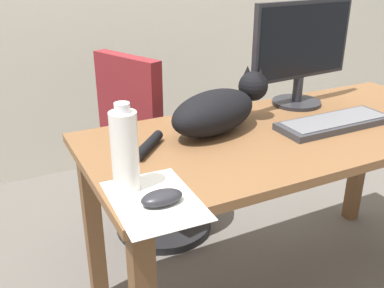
{
  "coord_description": "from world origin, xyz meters",
  "views": [
    {
      "loc": [
        -0.98,
        -1.14,
        1.3
      ],
      "look_at": [
        -0.44,
        -0.08,
        0.78
      ],
      "focal_mm": 41.0,
      "sensor_mm": 36.0,
      "label": 1
    }
  ],
  "objects_px": {
    "water_bottle": "(125,151)",
    "monitor": "(302,50)",
    "office_chair": "(154,161)",
    "cat": "(218,109)",
    "computer_mouse": "(162,198)",
    "keyboard": "(334,123)"
  },
  "relations": [
    {
      "from": "cat",
      "to": "office_chair",
      "type": "bearing_deg",
      "value": 95.04
    },
    {
      "from": "office_chair",
      "to": "water_bottle",
      "type": "height_order",
      "value": "water_bottle"
    },
    {
      "from": "office_chair",
      "to": "monitor",
      "type": "bearing_deg",
      "value": -39.38
    },
    {
      "from": "monitor",
      "to": "water_bottle",
      "type": "xyz_separation_m",
      "value": [
        -0.86,
        -0.36,
        -0.11
      ]
    },
    {
      "from": "computer_mouse",
      "to": "office_chair",
      "type": "bearing_deg",
      "value": 69.54
    },
    {
      "from": "keyboard",
      "to": "cat",
      "type": "height_order",
      "value": "cat"
    },
    {
      "from": "cat",
      "to": "computer_mouse",
      "type": "height_order",
      "value": "cat"
    },
    {
      "from": "office_chair",
      "to": "cat",
      "type": "relative_size",
      "value": 1.56
    },
    {
      "from": "monitor",
      "to": "office_chair",
      "type": "bearing_deg",
      "value": 140.62
    },
    {
      "from": "monitor",
      "to": "keyboard",
      "type": "bearing_deg",
      "value": -98.92
    },
    {
      "from": "computer_mouse",
      "to": "keyboard",
      "type": "bearing_deg",
      "value": 15.56
    },
    {
      "from": "office_chair",
      "to": "computer_mouse",
      "type": "distance_m",
      "value": 1.0
    },
    {
      "from": "cat",
      "to": "computer_mouse",
      "type": "distance_m",
      "value": 0.52
    },
    {
      "from": "monitor",
      "to": "keyboard",
      "type": "height_order",
      "value": "monitor"
    },
    {
      "from": "water_bottle",
      "to": "monitor",
      "type": "bearing_deg",
      "value": 22.8
    },
    {
      "from": "keyboard",
      "to": "cat",
      "type": "distance_m",
      "value": 0.43
    },
    {
      "from": "keyboard",
      "to": "water_bottle",
      "type": "distance_m",
      "value": 0.84
    },
    {
      "from": "keyboard",
      "to": "water_bottle",
      "type": "bearing_deg",
      "value": -172.9
    },
    {
      "from": "office_chair",
      "to": "water_bottle",
      "type": "xyz_separation_m",
      "value": [
        -0.38,
        -0.76,
        0.44
      ]
    },
    {
      "from": "monitor",
      "to": "computer_mouse",
      "type": "relative_size",
      "value": 4.37
    },
    {
      "from": "keyboard",
      "to": "office_chair",
      "type": "bearing_deg",
      "value": 124.0
    },
    {
      "from": "monitor",
      "to": "computer_mouse",
      "type": "distance_m",
      "value": 0.96
    }
  ]
}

